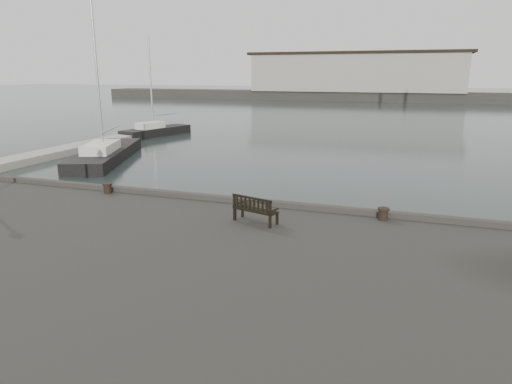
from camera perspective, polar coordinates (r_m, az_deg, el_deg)
ground at (r=16.62m, az=-0.28°, el=-6.53°), size 400.00×400.00×0.00m
pontoon at (r=35.63m, az=-26.32°, el=3.83°), size 2.00×24.00×0.50m
breakwater at (r=107.08m, az=14.12°, el=13.30°), size 140.00×9.50×12.20m
bench at (r=13.94m, az=-0.09°, el=-2.81°), size 1.51×0.87×0.82m
bollard_left at (r=18.27m, az=-18.06°, el=0.46°), size 0.45×0.45×0.39m
bollard_right at (r=14.75m, az=15.62°, el=-2.67°), size 0.43×0.43×0.38m
yacht_c at (r=34.16m, az=-18.20°, el=4.20°), size 6.46×11.23×14.63m
yacht_d at (r=46.47m, az=-12.33°, el=7.17°), size 3.98×8.04×10.03m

